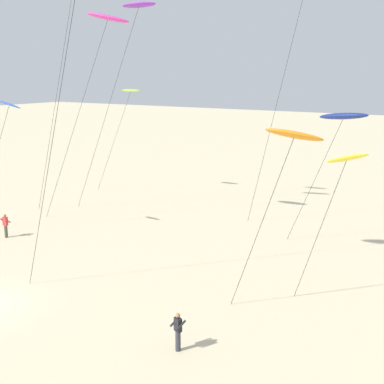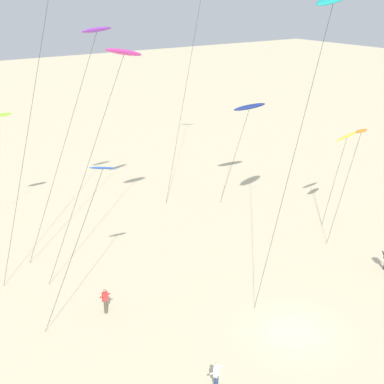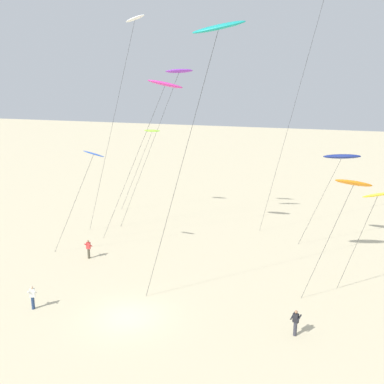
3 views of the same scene
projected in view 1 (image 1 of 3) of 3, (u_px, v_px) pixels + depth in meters
name	position (u px, v px, depth m)	size (l,w,h in m)	color
kite_navy	(343.00, 116.00, 33.36)	(5.01, 1.47, 8.95)	navy
kite_magenta	(107.00, 19.00, 35.92)	(8.34, 1.76, 15.35)	#D8339E
kite_yellow	(346.00, 160.00, 24.80)	(3.31, 0.88, 7.82)	yellow
kite_lime	(130.00, 92.00, 48.09)	(5.18, 0.54, 9.75)	#8CD833
kite_purple	(138.00, 7.00, 38.74)	(8.01, 1.37, 16.28)	purple
kite_orange	(294.00, 136.00, 23.25)	(4.19, 1.72, 9.05)	orange
kite_blue	(8.00, 108.00, 35.30)	(5.39, 0.75, 9.50)	blue
kite_flyer_middle	(178.00, 331.00, 21.89)	(0.68, 0.67, 1.67)	#33333D
kite_flyer_furthest	(6.00, 225.00, 36.91)	(0.58, 0.55, 1.67)	#4C4738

